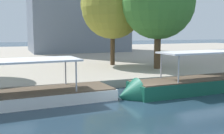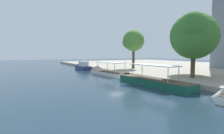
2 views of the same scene
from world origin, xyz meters
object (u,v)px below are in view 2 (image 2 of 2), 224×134
object	(u,v)px
tree_0	(193,34)
tour_boat_2	(149,83)
tree_1	(193,40)
tree_3	(132,41)
motor_yacht_0	(82,67)
tour_boat_1	(107,73)

from	to	relation	value
tree_0	tour_boat_2	bearing A→B (deg)	-100.75
tour_boat_2	tree_1	world-z (taller)	tree_1
tour_boat_2	tree_0	world-z (taller)	tree_0
tree_0	tree_3	world-z (taller)	tree_0
tour_boat_2	tree_3	size ratio (longest dim) A/B	1.38
tree_0	tree_3	distance (m)	19.52
motor_yacht_0	tour_boat_2	xyz separation A→B (m)	(28.57, -0.39, -0.34)
tree_0	tree_1	bearing A→B (deg)	124.43
motor_yacht_0	tour_boat_2	size ratio (longest dim) A/B	0.57
tour_boat_1	tour_boat_2	bearing A→B (deg)	173.40
tour_boat_1	tree_0	xyz separation A→B (m)	(15.78, 7.08, 7.44)
tour_boat_1	motor_yacht_0	bearing A→B (deg)	-1.40
tour_boat_2	tree_1	bearing A→B (deg)	-83.28
tree_0	tree_3	size ratio (longest dim) A/B	1.05
tour_boat_1	tree_0	bearing A→B (deg)	-159.05
tree_0	tree_1	xyz separation A→B (m)	(-3.70, 5.40, -0.36)
motor_yacht_0	tree_1	xyz separation A→B (m)	(26.37, 12.94, 6.69)
tour_boat_2	tree_3	bearing A→B (deg)	-32.64
motor_yacht_0	tree_0	world-z (taller)	tree_0
tree_1	tree_0	bearing A→B (deg)	-55.57
tree_3	tour_boat_1	bearing A→B (deg)	-69.21
tree_1	tree_3	bearing A→B (deg)	-169.08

